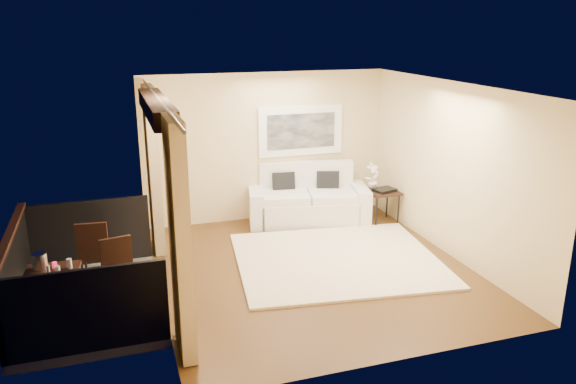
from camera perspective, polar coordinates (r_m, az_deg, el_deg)
floor at (r=8.47m, az=2.56°, el=-7.85°), size 5.00×5.00×0.00m
room_shell at (r=7.29m, az=-13.24°, el=8.40°), size 5.00×6.40×5.00m
balcony at (r=7.96m, az=-20.64°, el=-9.27°), size 1.81×2.60×1.17m
curtains at (r=7.55m, az=-12.49°, el=-0.51°), size 0.16×4.80×2.64m
artwork at (r=10.41m, az=1.32°, el=6.24°), size 1.62×0.07×0.92m
rug at (r=8.77m, az=5.00°, el=-6.86°), size 3.36×3.02×0.04m
sofa at (r=10.39m, az=2.02°, el=-0.91°), size 2.32×1.36×1.04m
side_table at (r=10.36m, az=9.59°, el=-0.19°), size 0.55×0.55×0.60m
tray at (r=10.32m, az=9.78°, el=0.21°), size 0.44×0.38×0.05m
orchid at (r=10.32m, az=8.62°, el=1.60°), size 0.31×0.26×0.51m
bistro_table at (r=7.26m, az=-22.89°, el=-8.11°), size 0.67×0.67×0.72m
balcony_chair_far at (r=8.18m, az=-19.12°, el=-5.48°), size 0.45×0.46×0.96m
balcony_chair_near at (r=7.53m, az=-16.80°, el=-7.43°), size 0.47×0.47×0.92m
ice_bucket at (r=7.33m, az=-23.91°, el=-6.44°), size 0.18×0.18×0.20m
candle at (r=7.32m, az=-22.62°, el=-6.85°), size 0.06×0.06×0.07m
vase at (r=6.99m, az=-23.14°, el=-7.53°), size 0.04×0.04×0.18m
glass_a at (r=7.08m, az=-22.37°, el=-7.41°), size 0.06×0.06×0.12m
glass_b at (r=7.23m, az=-21.32°, el=-6.77°), size 0.06×0.06×0.12m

